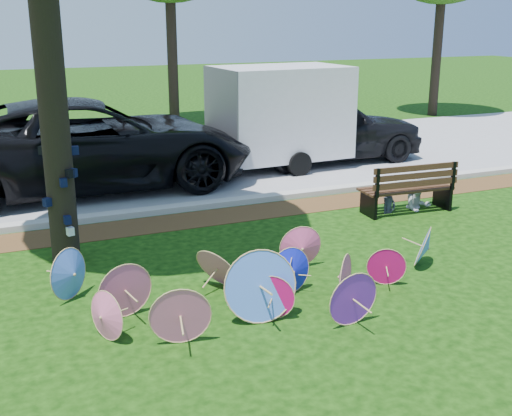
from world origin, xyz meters
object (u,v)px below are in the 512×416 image
(black_van, at_px, (90,144))
(park_bench, at_px, (406,187))
(person_right, at_px, (419,180))
(parasol_pile, at_px, (253,279))
(cargo_trailer, at_px, (280,112))
(dark_pickup, at_px, (323,127))
(person_left, at_px, (390,188))

(black_van, distance_m, park_bench, 6.98)
(park_bench, bearing_deg, person_right, 11.23)
(black_van, bearing_deg, parasol_pile, -172.33)
(person_right, bearing_deg, cargo_trailer, 111.03)
(dark_pickup, distance_m, cargo_trailer, 1.46)
(black_van, xyz_separation_m, park_bench, (5.47, -4.32, -0.52))
(parasol_pile, xyz_separation_m, black_van, (-0.95, 7.16, 0.65))
(parasol_pile, distance_m, park_bench, 5.34)
(dark_pickup, bearing_deg, cargo_trailer, 99.83)
(parasol_pile, bearing_deg, park_bench, 32.20)
(cargo_trailer, distance_m, person_left, 4.60)
(parasol_pile, height_order, park_bench, park_bench)
(cargo_trailer, bearing_deg, park_bench, -84.60)
(cargo_trailer, relative_size, person_right, 2.70)
(black_van, bearing_deg, person_left, -129.73)
(parasol_pile, distance_m, person_right, 5.66)
(cargo_trailer, xyz_separation_m, park_bench, (0.64, -4.54, -0.94))
(person_left, bearing_deg, black_van, 122.26)
(parasol_pile, relative_size, person_right, 4.90)
(person_right, bearing_deg, dark_pickup, 94.18)
(dark_pickup, distance_m, park_bench, 4.83)
(parasol_pile, height_order, dark_pickup, dark_pickup)
(black_van, relative_size, cargo_trailer, 2.25)
(black_van, bearing_deg, person_right, -126.17)
(park_bench, bearing_deg, black_van, 144.81)
(cargo_trailer, height_order, person_right, cargo_trailer)
(person_left, height_order, person_right, person_right)
(black_van, height_order, dark_pickup, black_van)
(park_bench, bearing_deg, parasol_pile, -144.70)
(dark_pickup, height_order, park_bench, dark_pickup)
(cargo_trailer, bearing_deg, parasol_pile, -120.30)
(park_bench, bearing_deg, cargo_trailer, 101.09)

